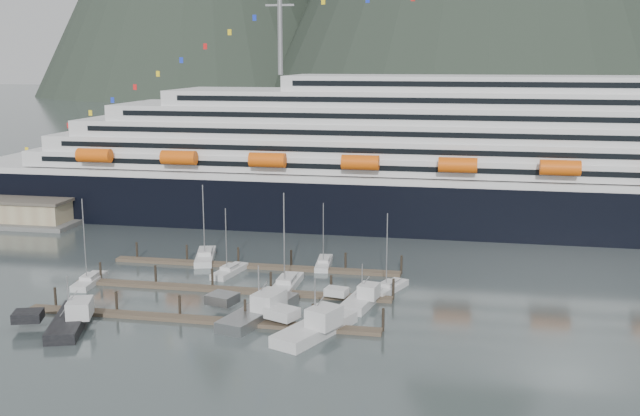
{
  "coord_description": "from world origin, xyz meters",
  "views": [
    {
      "loc": [
        28.43,
        -97.89,
        33.7
      ],
      "look_at": [
        4.84,
        22.0,
        9.17
      ],
      "focal_mm": 42.0,
      "sensor_mm": 36.0,
      "label": 1
    }
  ],
  "objects_px": {
    "sailboat_a": "(89,281)",
    "sailboat_f": "(229,272)",
    "trawler_e": "(361,299)",
    "sailboat_c": "(286,285)",
    "trawler_d": "(314,327)",
    "trawler_a": "(68,320)",
    "trawler_c": "(258,310)",
    "sailboat_e": "(205,257)",
    "cruise_ship": "(474,167)",
    "sailboat_g": "(324,264)",
    "sailboat_h": "(389,288)"
  },
  "relations": [
    {
      "from": "sailboat_g",
      "to": "trawler_d",
      "type": "height_order",
      "value": "sailboat_g"
    },
    {
      "from": "sailboat_h",
      "to": "cruise_ship",
      "type": "bearing_deg",
      "value": 7.05
    },
    {
      "from": "sailboat_f",
      "to": "trawler_e",
      "type": "height_order",
      "value": "sailboat_f"
    },
    {
      "from": "trawler_e",
      "to": "sailboat_f",
      "type": "bearing_deg",
      "value": 75.05
    },
    {
      "from": "sailboat_a",
      "to": "sailboat_f",
      "type": "xyz_separation_m",
      "value": [
        19.21,
        9.29,
        -0.02
      ]
    },
    {
      "from": "trawler_d",
      "to": "sailboat_h",
      "type": "bearing_deg",
      "value": 2.89
    },
    {
      "from": "sailboat_a",
      "to": "sailboat_e",
      "type": "relative_size",
      "value": 1.01
    },
    {
      "from": "trawler_c",
      "to": "trawler_d",
      "type": "bearing_deg",
      "value": -103.67
    },
    {
      "from": "sailboat_c",
      "to": "trawler_d",
      "type": "relative_size",
      "value": 1.09
    },
    {
      "from": "sailboat_a",
      "to": "sailboat_c",
      "type": "height_order",
      "value": "sailboat_c"
    },
    {
      "from": "sailboat_h",
      "to": "trawler_c",
      "type": "height_order",
      "value": "sailboat_h"
    },
    {
      "from": "trawler_c",
      "to": "trawler_d",
      "type": "relative_size",
      "value": 1.13
    },
    {
      "from": "sailboat_f",
      "to": "trawler_d",
      "type": "height_order",
      "value": "sailboat_f"
    },
    {
      "from": "sailboat_e",
      "to": "cruise_ship",
      "type": "bearing_deg",
      "value": -66.51
    },
    {
      "from": "sailboat_c",
      "to": "trawler_d",
      "type": "distance_m",
      "value": 19.49
    },
    {
      "from": "sailboat_f",
      "to": "trawler_e",
      "type": "distance_m",
      "value": 25.08
    },
    {
      "from": "trawler_e",
      "to": "sailboat_g",
      "type": "bearing_deg",
      "value": 36.16
    },
    {
      "from": "sailboat_h",
      "to": "trawler_c",
      "type": "relative_size",
      "value": 0.78
    },
    {
      "from": "trawler_d",
      "to": "trawler_c",
      "type": "bearing_deg",
      "value": 84.41
    },
    {
      "from": "trawler_a",
      "to": "sailboat_h",
      "type": "bearing_deg",
      "value": -77.98
    },
    {
      "from": "sailboat_a",
      "to": "sailboat_f",
      "type": "distance_m",
      "value": 21.34
    },
    {
      "from": "sailboat_a",
      "to": "trawler_d",
      "type": "height_order",
      "value": "sailboat_a"
    },
    {
      "from": "trawler_c",
      "to": "trawler_d",
      "type": "height_order",
      "value": "trawler_d"
    },
    {
      "from": "sailboat_a",
      "to": "sailboat_e",
      "type": "distance_m",
      "value": 20.99
    },
    {
      "from": "sailboat_f",
      "to": "trawler_a",
      "type": "height_order",
      "value": "sailboat_f"
    },
    {
      "from": "sailboat_c",
      "to": "trawler_e",
      "type": "relative_size",
      "value": 1.46
    },
    {
      "from": "cruise_ship",
      "to": "sailboat_f",
      "type": "distance_m",
      "value": 58.66
    },
    {
      "from": "sailboat_e",
      "to": "trawler_c",
      "type": "bearing_deg",
      "value": -162.67
    },
    {
      "from": "sailboat_a",
      "to": "sailboat_f",
      "type": "relative_size",
      "value": 1.23
    },
    {
      "from": "trawler_d",
      "to": "sailboat_e",
      "type": "bearing_deg",
      "value": 62.74
    },
    {
      "from": "cruise_ship",
      "to": "sailboat_e",
      "type": "xyz_separation_m",
      "value": [
        -44.57,
        -35.72,
        -11.61
      ]
    },
    {
      "from": "sailboat_f",
      "to": "trawler_c",
      "type": "xyz_separation_m",
      "value": [
        9.95,
        -18.56,
        0.57
      ]
    },
    {
      "from": "cruise_ship",
      "to": "sailboat_g",
      "type": "height_order",
      "value": "cruise_ship"
    },
    {
      "from": "sailboat_c",
      "to": "sailboat_f",
      "type": "bearing_deg",
      "value": 63.06
    },
    {
      "from": "cruise_ship",
      "to": "trawler_c",
      "type": "bearing_deg",
      "value": -114.25
    },
    {
      "from": "sailboat_c",
      "to": "trawler_d",
      "type": "height_order",
      "value": "sailboat_c"
    },
    {
      "from": "sailboat_a",
      "to": "sailboat_g",
      "type": "xyz_separation_m",
      "value": [
        33.01,
        16.92,
        -0.04
      ]
    },
    {
      "from": "sailboat_h",
      "to": "trawler_d",
      "type": "xyz_separation_m",
      "value": [
        -7.28,
        -19.36,
        0.58
      ]
    },
    {
      "from": "sailboat_f",
      "to": "sailboat_g",
      "type": "height_order",
      "value": "sailboat_f"
    },
    {
      "from": "sailboat_e",
      "to": "trawler_a",
      "type": "height_order",
      "value": "sailboat_e"
    },
    {
      "from": "sailboat_e",
      "to": "sailboat_f",
      "type": "relative_size",
      "value": 1.21
    },
    {
      "from": "sailboat_e",
      "to": "trawler_d",
      "type": "relative_size",
      "value": 0.97
    },
    {
      "from": "sailboat_c",
      "to": "sailboat_e",
      "type": "bearing_deg",
      "value": 53.41
    },
    {
      "from": "sailboat_a",
      "to": "sailboat_h",
      "type": "xyz_separation_m",
      "value": [
        45.0,
        5.32,
        -0.01
      ]
    },
    {
      "from": "cruise_ship",
      "to": "trawler_d",
      "type": "xyz_separation_m",
      "value": [
        -19.31,
        -66.64,
        -11.05
      ]
    },
    {
      "from": "sailboat_c",
      "to": "trawler_e",
      "type": "height_order",
      "value": "sailboat_c"
    },
    {
      "from": "sailboat_c",
      "to": "sailboat_f",
      "type": "relative_size",
      "value": 1.35
    },
    {
      "from": "cruise_ship",
      "to": "trawler_a",
      "type": "relative_size",
      "value": 15.15
    },
    {
      "from": "cruise_ship",
      "to": "sailboat_g",
      "type": "distance_m",
      "value": 44.56
    },
    {
      "from": "cruise_ship",
      "to": "sailboat_a",
      "type": "distance_m",
      "value": 78.45
    }
  ]
}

